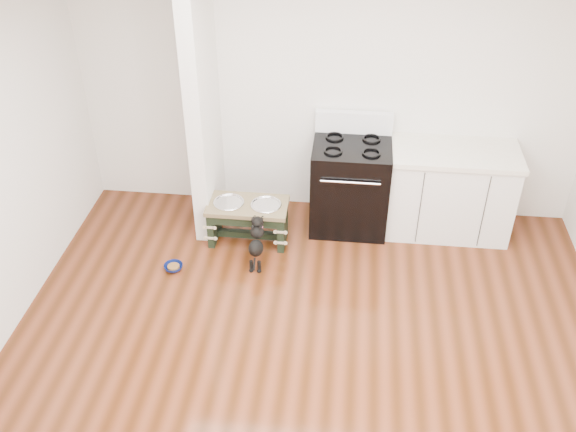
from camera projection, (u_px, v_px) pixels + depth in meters
The scene contains 8 objects.
ground at pixel (305, 383), 4.95m from camera, with size 5.00×5.00×0.00m, color #401D0B.
room_shell at pixel (309, 211), 4.02m from camera, with size 5.00×5.00×5.00m.
partition_wall at pixel (202, 100), 5.98m from camera, with size 0.15×0.80×2.70m, color silver.
oven_range at pixel (350, 184), 6.41m from camera, with size 0.76×0.69×1.14m.
cabinet_run at pixel (449, 191), 6.35m from camera, with size 1.24×0.64×0.91m.
dog_feeder at pixel (248, 215), 6.27m from camera, with size 0.78×0.42×0.45m.
puppy at pixel (256, 242), 5.99m from camera, with size 0.14×0.40×0.48m.
floor_bowl at pixel (174, 267), 6.05m from camera, with size 0.21×0.21×0.06m.
Camera 1 is at (0.23, -3.30, 3.91)m, focal length 40.00 mm.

